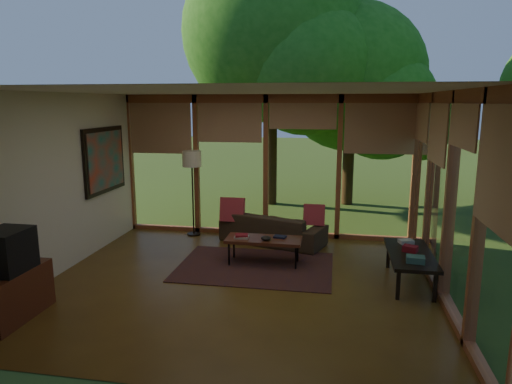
% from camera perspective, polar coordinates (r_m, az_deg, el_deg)
% --- Properties ---
extents(floor, '(5.50, 5.50, 0.00)m').
position_cam_1_polar(floor, '(6.67, -2.13, -11.35)').
color(floor, brown).
rests_on(floor, ground).
extents(ceiling, '(5.50, 5.50, 0.00)m').
position_cam_1_polar(ceiling, '(6.17, -2.32, 12.51)').
color(ceiling, silver).
rests_on(ceiling, ground).
extents(wall_left, '(0.04, 5.00, 2.70)m').
position_cam_1_polar(wall_left, '(7.36, -23.64, 0.80)').
color(wall_left, beige).
rests_on(wall_left, ground).
extents(wall_front, '(5.50, 0.04, 2.70)m').
position_cam_1_polar(wall_front, '(3.95, -9.91, -6.78)').
color(wall_front, beige).
rests_on(wall_front, ground).
extents(window_wall_back, '(5.50, 0.12, 2.70)m').
position_cam_1_polar(window_wall_back, '(8.71, 1.24, 3.21)').
color(window_wall_back, '#9A5230').
rests_on(window_wall_back, ground).
extents(window_wall_right, '(0.12, 5.00, 2.70)m').
position_cam_1_polar(window_wall_right, '(6.31, 22.98, -0.73)').
color(window_wall_right, '#9A5230').
rests_on(window_wall_right, ground).
extents(tree_nw, '(4.36, 4.36, 6.40)m').
position_cam_1_polar(tree_nw, '(11.64, 2.08, 19.36)').
color(tree_nw, '#3D2916').
rests_on(tree_nw, ground).
extents(tree_ne, '(3.59, 3.59, 4.95)m').
position_cam_1_polar(tree_ne, '(11.74, 11.85, 13.81)').
color(tree_ne, '#3D2916').
rests_on(tree_ne, ground).
extents(rug, '(2.40, 1.70, 0.01)m').
position_cam_1_polar(rug, '(7.29, -0.11, -9.30)').
color(rug, maroon).
rests_on(rug, floor).
extents(sofa, '(2.03, 1.30, 0.55)m').
position_cam_1_polar(sofa, '(8.41, 2.13, -4.55)').
color(sofa, '#3B2C1D').
rests_on(sofa, floor).
extents(pillow_left, '(0.44, 0.24, 0.46)m').
position_cam_1_polar(pillow_left, '(8.42, -2.97, -2.27)').
color(pillow_left, maroon).
rests_on(pillow_left, sofa).
extents(pillow_right, '(0.38, 0.20, 0.40)m').
position_cam_1_polar(pillow_right, '(8.23, 7.28, -2.89)').
color(pillow_right, maroon).
rests_on(pillow_right, sofa).
extents(ct_book_lower, '(0.23, 0.17, 0.03)m').
position_cam_1_polar(ct_book_lower, '(7.30, -1.81, -5.65)').
color(ct_book_lower, '#AAA49A').
rests_on(ct_book_lower, coffee_table).
extents(ct_book_upper, '(0.23, 0.19, 0.03)m').
position_cam_1_polar(ct_book_upper, '(7.30, -1.81, -5.43)').
color(ct_book_upper, maroon).
rests_on(ct_book_upper, coffee_table).
extents(ct_book_side, '(0.21, 0.17, 0.03)m').
position_cam_1_polar(ct_book_side, '(7.34, 3.01, -5.61)').
color(ct_book_side, black).
rests_on(ct_book_side, coffee_table).
extents(ct_bowl, '(0.16, 0.16, 0.07)m').
position_cam_1_polar(ct_bowl, '(7.18, 1.25, -5.78)').
color(ct_bowl, black).
rests_on(ct_bowl, coffee_table).
extents(media_cabinet, '(0.50, 1.00, 0.60)m').
position_cam_1_polar(media_cabinet, '(6.30, -28.40, -11.22)').
color(media_cabinet, '#592718').
rests_on(media_cabinet, floor).
extents(television, '(0.45, 0.55, 0.50)m').
position_cam_1_polar(television, '(6.11, -28.73, -6.46)').
color(television, black).
rests_on(television, media_cabinet).
extents(console_book_a, '(0.26, 0.20, 0.09)m').
position_cam_1_polar(console_book_a, '(6.50, 19.31, -7.95)').
color(console_book_a, '#355E54').
rests_on(console_book_a, side_console).
extents(console_book_b, '(0.24, 0.21, 0.09)m').
position_cam_1_polar(console_book_b, '(6.92, 18.72, -6.73)').
color(console_book_b, maroon).
rests_on(console_book_b, side_console).
extents(console_book_c, '(0.24, 0.21, 0.06)m').
position_cam_1_polar(console_book_c, '(7.30, 18.25, -5.90)').
color(console_book_c, '#AAA49A').
rests_on(console_book_c, side_console).
extents(floor_lamp, '(0.36, 0.36, 1.65)m').
position_cam_1_polar(floor_lamp, '(8.77, -8.02, 3.53)').
color(floor_lamp, black).
rests_on(floor_lamp, floor).
extents(coffee_table, '(1.20, 0.50, 0.43)m').
position_cam_1_polar(coffee_table, '(7.31, 0.97, -6.06)').
color(coffee_table, '#592718').
rests_on(coffee_table, floor).
extents(side_console, '(0.60, 1.40, 0.46)m').
position_cam_1_polar(side_console, '(6.90, 18.73, -7.57)').
color(side_console, black).
rests_on(side_console, floor).
extents(wall_painting, '(0.06, 1.35, 1.15)m').
position_cam_1_polar(wall_painting, '(8.50, -18.37, 3.81)').
color(wall_painting, black).
rests_on(wall_painting, wall_left).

